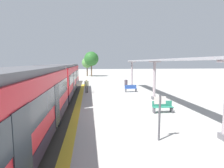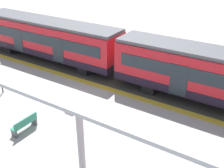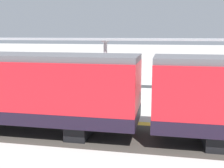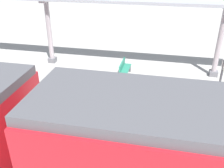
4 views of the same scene
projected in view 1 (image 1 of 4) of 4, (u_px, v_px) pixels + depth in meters
The scene contains 15 objects.
ground_plane at pixel (130, 115), 12.99m from camera, with size 176.00×176.00×0.00m, color #A7A59F.
tactile_edge_strip at pixel (75, 117), 12.52m from camera, with size 0.53×37.68×0.01m, color gold.
trackbed at pixel (47, 118), 12.29m from camera, with size 3.20×49.68×0.01m, color #38332D.
train_near_carriage at pixel (7, 117), 6.29m from camera, with size 2.65×13.72×3.48m.
train_far_carriage at pixel (63, 79), 20.37m from camera, with size 2.65×13.72×3.48m.
canopy_pillar_third at pixel (154, 80), 18.13m from camera, with size 1.10×0.44×3.82m.
canopy_pillar_fourth at pixel (132, 74), 27.60m from camera, with size 1.10×0.44×3.82m.
canopy_beam at pixel (180, 60), 13.03m from camera, with size 1.20×29.91×0.16m, color #A8AAB2.
bench_near_end at pixel (162, 107), 13.47m from camera, with size 1.51×0.47×0.86m.
bench_mid_platform at pixel (131, 88), 22.96m from camera, with size 1.52×0.51×0.86m.
trash_bin at pixel (126, 83), 28.79m from camera, with size 0.48×0.48×0.95m, color #463D49.
platform_info_sign at pixel (160, 113), 8.56m from camera, with size 0.56×0.10×2.20m.
passenger_waiting_near_edge at pixel (87, 84), 22.08m from camera, with size 0.51×0.28×1.68m.
tree_left_background at pixel (87, 63), 49.04m from camera, with size 2.81×2.81×5.00m.
tree_right_background at pixel (91, 59), 47.70m from camera, with size 3.75×3.75×6.49m.
Camera 1 is at (-2.83, -12.39, 3.71)m, focal length 29.28 mm.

